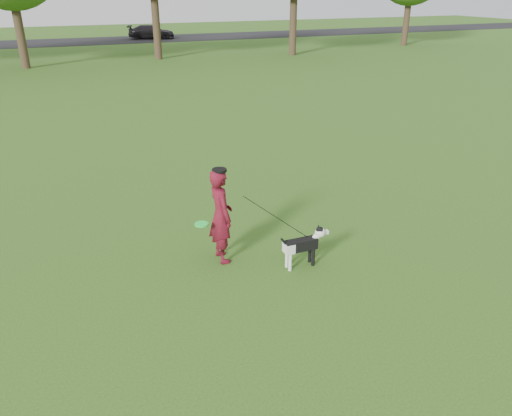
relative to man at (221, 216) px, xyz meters
name	(u,v)px	position (x,y,z in m)	size (l,w,h in m)	color
ground	(265,254)	(0.77, -0.15, -0.83)	(120.00, 120.00, 0.00)	#285116
road	(78,42)	(0.77, 39.85, -0.82)	(120.00, 7.00, 0.02)	black
man	(221,216)	(0.00, 0.00, 0.00)	(0.61, 0.40, 1.66)	#510B15
dog	(304,243)	(1.21, -0.75, -0.40)	(0.92, 0.18, 0.70)	black
car_right	(151,32)	(7.14, 39.85, -0.22)	(1.65, 4.06, 1.18)	#252127
man_held_items	(277,218)	(0.86, -0.40, -0.02)	(1.84, 0.87, 1.20)	#1EEF42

